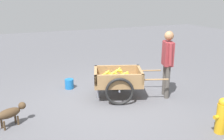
{
  "coord_description": "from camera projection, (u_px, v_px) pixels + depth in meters",
  "views": [
    {
      "loc": [
        1.87,
        4.72,
        2.35
      ],
      "look_at": [
        -0.14,
        -0.1,
        0.75
      ],
      "focal_mm": 39.27,
      "sensor_mm": 36.0,
      "label": 1
    }
  ],
  "objects": [
    {
      "name": "dog",
      "position": [
        11.0,
        113.0,
        4.52
      ],
      "size": [
        0.62,
        0.36,
        0.4
      ],
      "color": "#4C3823",
      "rests_on": "ground"
    },
    {
      "name": "ground_plane",
      "position": [
        108.0,
        103.0,
        5.54
      ],
      "size": [
        24.0,
        24.0,
        0.0
      ],
      "primitive_type": "plane",
      "color": "#56565B"
    },
    {
      "name": "fruit_cart",
      "position": [
        118.0,
        80.0,
        5.75
      ],
      "size": [
        1.81,
        1.26,
        0.73
      ],
      "color": "#937047",
      "rests_on": "ground"
    },
    {
      "name": "vendor_person",
      "position": [
        168.0,
        59.0,
        5.67
      ],
      "size": [
        0.3,
        0.55,
        1.58
      ],
      "color": "#4C4742",
      "rests_on": "ground"
    },
    {
      "name": "plastic_bucket",
      "position": [
        69.0,
        84.0,
        6.4
      ],
      "size": [
        0.23,
        0.23,
        0.25
      ],
      "primitive_type": "cylinder",
      "color": "#1966B2",
      "rests_on": "ground"
    },
    {
      "name": "fire_hydrant",
      "position": [
        221.0,
        116.0,
        4.27
      ],
      "size": [
        0.25,
        0.25,
        0.67
      ],
      "color": "gold",
      "rests_on": "ground"
    }
  ]
}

